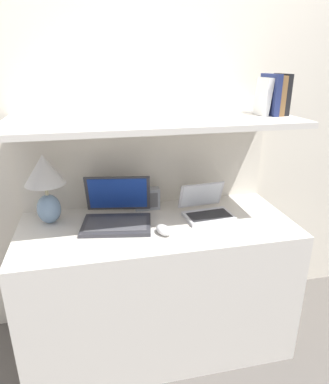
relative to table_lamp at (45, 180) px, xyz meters
name	(u,v)px	position (x,y,z in m)	size (l,w,h in m)	color
ground_plane	(170,382)	(0.54, -0.44, -0.99)	(12.00, 12.00, 0.00)	#56514C
wall_back	(144,127)	(0.54, 0.22, 0.21)	(6.00, 0.05, 2.40)	silver
desk	(158,286)	(0.54, -0.14, -0.61)	(1.41, 0.60, 0.76)	silver
back_riser	(147,221)	(0.54, 0.18, -0.36)	(1.41, 0.04, 1.26)	silver
shelf	(154,121)	(0.54, -0.07, 0.28)	(1.41, 0.54, 0.03)	silver
table_lamp	(45,180)	(0.00, 0.00, 0.00)	(0.20, 0.20, 0.36)	#7593B2
laptop_large	(117,215)	(0.34, -0.08, -0.19)	(0.39, 0.36, 0.23)	#333338
laptop_small	(206,209)	(0.82, -0.09, -0.19)	(0.27, 0.24, 0.17)	silver
computer_mouse	(164,230)	(0.55, -0.25, -0.21)	(0.09, 0.12, 0.04)	white
router_box	(147,199)	(0.52, 0.07, -0.17)	(0.14, 0.06, 0.12)	gray
book_black	(281,94)	(1.20, -0.07, 0.40)	(0.03, 0.15, 0.20)	black
book_brown	(275,95)	(1.17, -0.07, 0.39)	(0.03, 0.16, 0.19)	brown
book_navy	(270,95)	(1.14, -0.07, 0.40)	(0.03, 0.18, 0.20)	navy
book_white	(263,96)	(1.10, -0.07, 0.39)	(0.05, 0.12, 0.18)	silver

